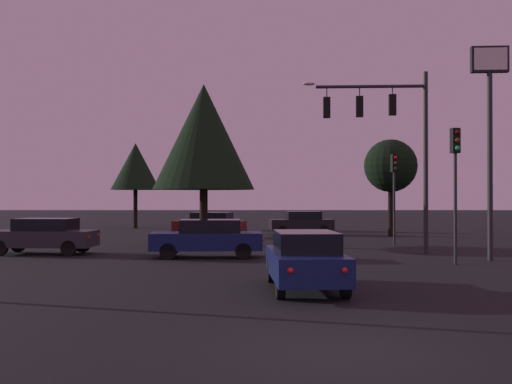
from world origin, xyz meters
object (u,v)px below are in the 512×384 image
object	(u,v)px
traffic_light_corner_right	(394,181)
car_nearside_lane	(305,259)
car_far_lane	(301,222)
store_sign_illuminated	(489,106)
tree_left_far	(135,167)
car_parked_lot	(210,224)
car_crossing_left	(43,235)
tree_behind_sign	(390,166)
tree_center_horizon	(203,137)
car_crossing_right	(207,238)
traffic_signal_mast_arm	(389,129)
traffic_light_corner_left	(455,169)

from	to	relation	value
traffic_light_corner_right	car_nearside_lane	xyz separation A→B (m)	(-5.77, -14.86, -2.46)
traffic_light_corner_right	car_far_lane	xyz separation A→B (m)	(-4.08, 8.38, -2.46)
traffic_light_corner_right	car_nearside_lane	distance (m)	16.13
car_far_lane	store_sign_illuminated	xyz separation A→B (m)	(5.95, -16.03, 5.10)
tree_left_far	traffic_light_corner_right	bearing A→B (deg)	-45.33
car_far_lane	car_parked_lot	world-z (taller)	same
car_crossing_left	car_far_lane	size ratio (longest dim) A/B	1.07
car_far_lane	car_crossing_left	bearing A→B (deg)	-131.97
tree_behind_sign	tree_center_horizon	xyz separation A→B (m)	(-11.05, -6.86, 1.12)
store_sign_illuminated	tree_left_far	xyz separation A→B (m)	(-18.46, 24.42, -1.02)
car_crossing_right	tree_left_far	bearing A→B (deg)	108.11
traffic_signal_mast_arm	store_sign_illuminated	world-z (taller)	store_sign_illuminated
traffic_signal_mast_arm	car_crossing_left	xyz separation A→B (m)	(-14.80, -0.31, -4.59)
car_far_lane	tree_left_far	size ratio (longest dim) A/B	0.63
car_parked_lot	tree_center_horizon	size ratio (longest dim) A/B	0.55
traffic_signal_mast_arm	tree_left_far	world-z (taller)	traffic_signal_mast_arm
traffic_light_corner_left	store_sign_illuminated	bearing A→B (deg)	36.49
tree_left_far	tree_center_horizon	size ratio (longest dim) A/B	0.82
traffic_light_corner_left	store_sign_illuminated	size ratio (longest dim) A/B	0.60
car_crossing_right	car_far_lane	size ratio (longest dim) A/B	1.08
traffic_light_corner_right	car_crossing_right	size ratio (longest dim) A/B	1.01
car_nearside_lane	tree_center_horizon	size ratio (longest dim) A/B	0.54
car_nearside_lane	car_crossing_left	bearing A→B (deg)	136.20
car_nearside_lane	tree_left_far	distance (m)	33.69
car_parked_lot	tree_behind_sign	xyz separation A→B (m)	(11.17, 1.05, 3.58)
traffic_light_corner_left	car_far_lane	bearing A→B (deg)	103.64
car_crossing_right	tree_center_horizon	xyz separation A→B (m)	(-0.71, 6.36, 4.70)
tree_behind_sign	car_far_lane	bearing A→B (deg)	163.68
store_sign_illuminated	traffic_signal_mast_arm	bearing A→B (deg)	136.64
traffic_light_corner_right	tree_left_far	size ratio (longest dim) A/B	0.68
traffic_signal_mast_arm	traffic_light_corner_left	bearing A→B (deg)	-71.75
car_nearside_lane	car_crossing_left	xyz separation A→B (m)	(-10.32, 9.90, 0.00)
tree_left_far	car_far_lane	bearing A→B (deg)	-33.87
traffic_light_corner_right	tree_left_far	distance (m)	23.65
car_far_lane	traffic_light_corner_right	bearing A→B (deg)	-64.06
tree_behind_sign	traffic_signal_mast_arm	bearing A→B (deg)	-102.96
traffic_light_corner_right	tree_center_horizon	world-z (taller)	tree_center_horizon
traffic_light_corner_left	tree_center_horizon	xyz separation A→B (m)	(-9.83, 8.87, 2.05)
traffic_signal_mast_arm	car_parked_lot	distance (m)	14.22
car_nearside_lane	tree_behind_sign	distance (m)	23.08
car_nearside_lane	car_far_lane	xyz separation A→B (m)	(1.69, 23.25, -0.00)
tree_behind_sign	traffic_light_corner_right	bearing A→B (deg)	-101.22
tree_behind_sign	tree_left_far	size ratio (longest dim) A/B	0.90
car_far_lane	tree_behind_sign	distance (m)	6.69
car_parked_lot	car_far_lane	bearing A→B (deg)	24.69
traffic_light_corner_left	tree_left_far	world-z (taller)	tree_left_far
car_crossing_right	tree_center_horizon	size ratio (longest dim) A/B	0.56
tree_left_far	tree_behind_sign	bearing A→B (deg)	-29.10
traffic_signal_mast_arm	traffic_light_corner_left	xyz separation A→B (m)	(1.41, -4.28, -1.94)
traffic_light_corner_left	tree_center_horizon	distance (m)	13.40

